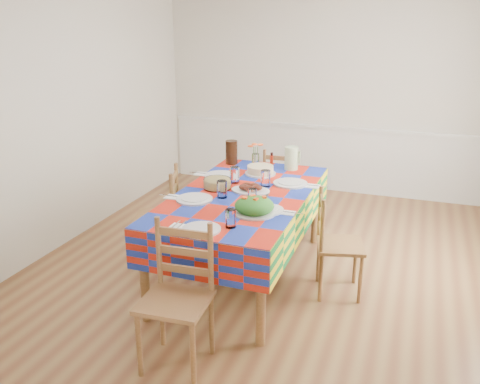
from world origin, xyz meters
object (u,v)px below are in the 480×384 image
Objects in this scene: dining_table at (243,203)px; chair_near at (178,298)px; meat_platter at (250,189)px; chair_right at (335,245)px; green_pitcher at (291,158)px; chair_far at (282,187)px; tea_pitcher at (231,152)px; chair_left at (161,217)px.

dining_table is 1.36m from chair_near.
chair_right is at bearing -5.44° from meat_platter.
green_pitcher is 0.70m from chair_far.
chair_near is 1.58m from chair_right.
green_pitcher is (0.17, 0.82, 0.09)m from meat_platter.
tea_pitcher is 1.07m from chair_left.
tea_pitcher is at bearing 43.96° from chair_far.
chair_near is at bearing 12.94° from chair_left.
meat_platter is at bearing 53.96° from dining_table.
chair_near reaches higher than dining_table.
chair_left is at bearing -115.73° from tea_pitcher.
chair_far is at bearing 46.81° from tea_pitcher.
chair_near is 1.10× the size of chair_right.
chair_far is (0.44, 0.47, -0.49)m from tea_pitcher.
dining_table is at bearing -126.04° from meat_platter.
chair_right is at bearing 119.32° from chair_far.
chair_right is (0.85, -1.36, -0.00)m from chair_far.
dining_table is 0.90m from chair_right.
tea_pitcher is 0.27× the size of chair_far.
tea_pitcher reaches higher than chair_far.
green_pitcher is at bearing 21.02° from chair_right.
chair_far is 1.00× the size of chair_right.
tea_pitcher is at bearing 116.68° from dining_table.
meat_platter is at bearing 89.21° from chair_far.
green_pitcher is 0.26× the size of chair_far.
chair_right is (0.86, 1.33, -0.05)m from chair_near.
dining_table is 8.88× the size of green_pitcher.
tea_pitcher reaches higher than meat_platter.
chair_far is (-0.05, 1.28, -0.40)m from meat_platter.
tea_pitcher is (-0.49, 0.81, 0.10)m from meat_platter.
chair_near is at bearing 87.05° from chair_far.
dining_table is 2.29× the size of chair_right.
chair_far reaches higher than chair_right.
meat_platter is at bearing -101.73° from green_pitcher.
chair_left is (-0.85, 0.01, -0.26)m from dining_table.
green_pitcher is at bearing 80.97° from chair_near.
tea_pitcher is 0.81m from chair_far.
dining_table is at bearing -63.32° from tea_pitcher.
green_pitcher reaches higher than meat_platter.
dining_table is 2.08× the size of chair_near.
green_pitcher reaches higher than chair_near.
green_pitcher is 0.23× the size of chair_near.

